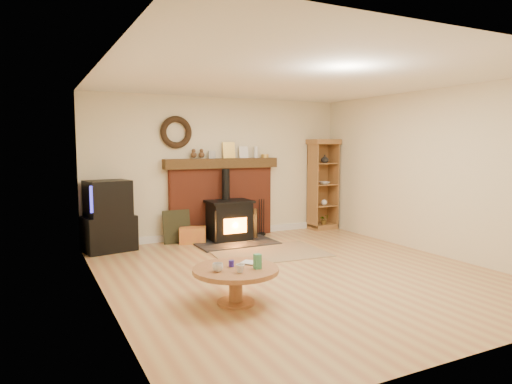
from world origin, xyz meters
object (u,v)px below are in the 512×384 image
wood_stove (230,221)px  curio_cabinet (322,184)px  tv_unit (108,217)px  coffee_table (236,275)px

wood_stove → curio_cabinet: bearing=7.3°
curio_cabinet → tv_unit: bearing=-178.9°
wood_stove → curio_cabinet: curio_cabinet is taller
wood_stove → curio_cabinet: 2.28m
wood_stove → coffee_table: (-1.24, -3.03, -0.03)m
tv_unit → curio_cabinet: (4.27, 0.08, 0.37)m
coffee_table → tv_unit: bearing=104.4°
wood_stove → coffee_table: wood_stove is taller
curio_cabinet → coffee_table: bearing=-136.1°
tv_unit → curio_cabinet: curio_cabinet is taller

